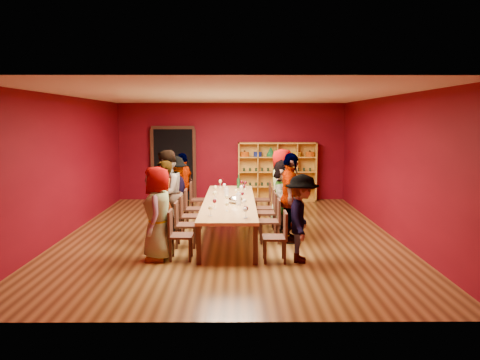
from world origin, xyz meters
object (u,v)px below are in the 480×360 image
at_px(person_left_2, 166,194).
at_px(chair_person_right_2, 270,210).
at_px(chair_person_left_3, 191,206).
at_px(person_left_0, 158,213).
at_px(person_left_3, 175,192).
at_px(shelving_unit, 277,169).
at_px(person_right_3, 282,188).
at_px(spittoon_bowl, 236,200).
at_px(wine_bottle, 239,183).
at_px(person_right_2, 283,196).
at_px(person_left_4, 183,185).
at_px(person_left_1, 164,204).
at_px(chair_person_right_4, 266,197).
at_px(tasting_table, 229,203).
at_px(person_right_4, 283,185).
at_px(person_right_1, 290,198).
at_px(chair_person_right_1, 273,218).
at_px(chair_person_left_0, 177,232).
at_px(chair_person_left_2, 187,213).
at_px(chair_person_right_0, 279,234).
at_px(chair_person_left_4, 195,197).
at_px(chair_person_left_1, 182,222).
at_px(chair_person_right_3, 269,205).
at_px(person_right_0, 302,218).

relative_size(person_left_2, chair_person_right_2, 2.08).
bearing_deg(chair_person_left_3, person_left_0, -97.37).
bearing_deg(person_left_3, shelving_unit, 154.37).
xyz_separation_m(chair_person_right_2, person_right_3, (0.30, 0.55, 0.41)).
height_order(spittoon_bowl, wine_bottle, wine_bottle).
height_order(person_right_2, wine_bottle, person_right_2).
bearing_deg(person_left_4, person_left_3, 17.85).
height_order(person_left_1, chair_person_right_4, person_left_1).
relative_size(tasting_table, person_right_4, 2.74).
bearing_deg(wine_bottle, person_right_4, 4.47).
bearing_deg(person_right_1, spittoon_bowl, 77.41).
distance_m(person_left_2, wine_bottle, 2.52).
bearing_deg(person_left_1, chair_person_right_1, 80.99).
bearing_deg(chair_person_left_0, chair_person_right_1, 32.63).
distance_m(chair_person_left_2, person_right_3, 2.35).
bearing_deg(chair_person_left_0, tasting_table, 63.94).
distance_m(tasting_table, chair_person_right_0, 2.21).
bearing_deg(chair_person_left_4, chair_person_left_1, -90.00).
relative_size(chair_person_left_0, chair_person_right_4, 1.00).
relative_size(shelving_unit, chair_person_left_4, 2.70).
height_order(chair_person_left_1, person_right_2, person_right_2).
xyz_separation_m(tasting_table, chair_person_right_0, (0.91, -2.00, -0.20)).
height_order(tasting_table, chair_person_left_2, chair_person_left_2).
height_order(chair_person_left_1, chair_person_right_3, same).
distance_m(tasting_table, person_left_3, 1.44).
xyz_separation_m(person_left_1, spittoon_bowl, (1.41, 0.68, -0.03)).
height_order(shelving_unit, chair_person_left_0, shelving_unit).
distance_m(person_left_1, chair_person_right_4, 3.66).
relative_size(tasting_table, person_right_3, 2.47).
relative_size(chair_person_left_2, chair_person_right_3, 1.00).
relative_size(chair_person_right_2, person_right_4, 0.54).
height_order(chair_person_left_1, person_right_1, person_right_1).
distance_m(person_left_4, person_right_2, 2.97).
relative_size(person_left_4, chair_person_right_4, 1.85).
bearing_deg(chair_person_left_2, person_right_3, 23.23).
bearing_deg(person_right_4, shelving_unit, 14.34).
height_order(person_left_1, chair_person_left_3, person_left_1).
xyz_separation_m(person_left_4, person_right_1, (2.47, -2.61, 0.09)).
xyz_separation_m(person_right_1, spittoon_bowl, (-1.11, 0.37, -0.09)).
bearing_deg(spittoon_bowl, chair_person_left_3, 136.33).
relative_size(person_left_0, chair_person_right_4, 1.88).
bearing_deg(chair_person_right_4, chair_person_left_0, -115.75).
xyz_separation_m(chair_person_right_2, chair_person_right_3, (0.00, 0.55, 0.00)).
height_order(chair_person_right_0, chair_person_right_3, same).
bearing_deg(shelving_unit, person_right_0, -90.85).
distance_m(person_right_1, chair_person_right_4, 2.66).
bearing_deg(chair_person_left_0, chair_person_right_0, -4.38).
relative_size(chair_person_left_1, wine_bottle, 2.55).
bearing_deg(person_right_3, chair_person_right_4, 36.47).
xyz_separation_m(person_left_3, chair_person_right_3, (2.18, 0.07, -0.34)).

